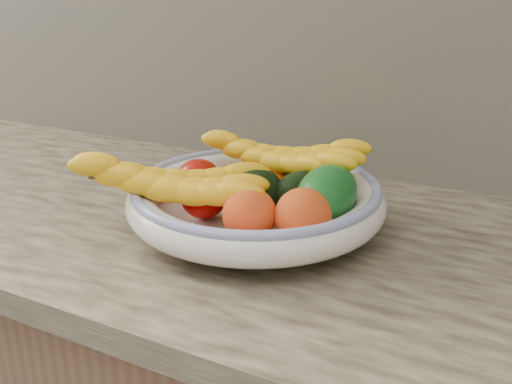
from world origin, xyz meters
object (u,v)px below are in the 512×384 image
object	(u,v)px
fruit_bowl	(256,199)
banana_bunch_front	(169,188)
green_mango	(326,196)
banana_bunch_back	(279,161)

from	to	relation	value
fruit_bowl	banana_bunch_front	bearing A→B (deg)	-134.09
green_mango	fruit_bowl	bearing A→B (deg)	177.83
fruit_bowl	green_mango	xyz separation A→B (m)	(0.11, -0.01, 0.03)
fruit_bowl	banana_bunch_front	distance (m)	0.14
fruit_bowl	banana_bunch_back	distance (m)	0.08
green_mango	banana_bunch_front	xyz separation A→B (m)	(-0.21, -0.09, 0.01)
fruit_bowl	green_mango	distance (m)	0.12
banana_bunch_front	banana_bunch_back	bearing A→B (deg)	37.81
fruit_bowl	banana_bunch_back	xyz separation A→B (m)	(0.00, 0.07, 0.04)
banana_bunch_back	banana_bunch_front	world-z (taller)	banana_bunch_back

